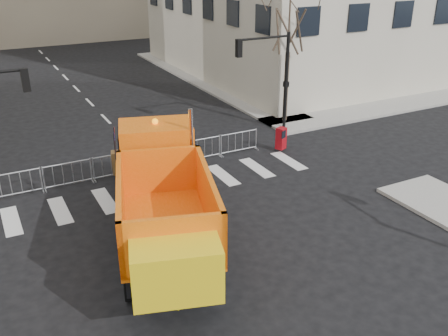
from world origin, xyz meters
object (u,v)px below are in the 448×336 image
plow_truck (163,194)px  cop_c (184,150)px  cop_a (168,151)px  cop_b (184,151)px  newspaper_box (281,138)px

plow_truck → cop_c: 6.58m
cop_a → cop_b: bearing=174.5°
plow_truck → newspaper_box: bearing=-40.5°
plow_truck → cop_c: size_ratio=6.36×
plow_truck → cop_a: bearing=-6.2°
plow_truck → newspaper_box: plow_truck is taller
plow_truck → cop_a: (2.39, 5.68, -0.91)m
cop_a → cop_c: size_ratio=1.12×
cop_a → cop_b: cop_a is taller
plow_truck → cop_b: plow_truck is taller
plow_truck → cop_a: 6.22m
cop_a → plow_truck: bearing=61.7°
plow_truck → newspaper_box: 10.02m
newspaper_box → cop_a: bearing=152.8°
plow_truck → cop_b: size_ratio=6.73×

